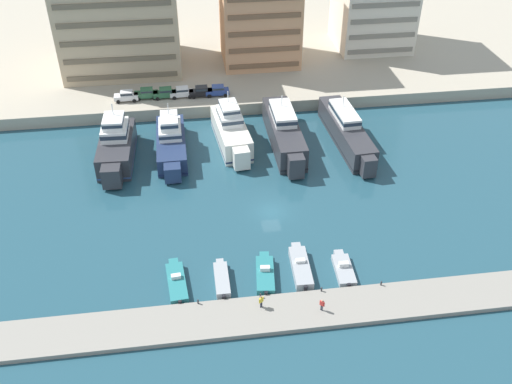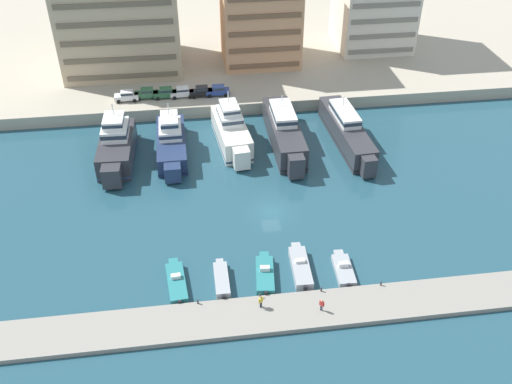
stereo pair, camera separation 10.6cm
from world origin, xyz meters
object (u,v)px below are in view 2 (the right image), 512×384
(yacht_ivory_mid_left, at_px, (231,131))
(pedestrian_mid_deck, at_px, (322,304))
(yacht_charcoal_center, at_px, (347,131))
(car_black_center, at_px, (201,91))
(motorboat_grey_left, at_px, (222,280))
(car_white_far_left, at_px, (127,95))
(motorboat_grey_center, at_px, (343,269))
(car_white_center_left, at_px, (182,92))
(car_blue_center_right, at_px, (218,90))
(yacht_charcoal_center_left, at_px, (284,132))
(motorboat_teal_mid_left, at_px, (265,274))
(yacht_navy_left, at_px, (171,141))
(pedestrian_near_edge, at_px, (261,301))
(yacht_charcoal_far_left, at_px, (116,146))
(car_green_mid_left, at_px, (166,92))
(motorboat_grey_center_left, at_px, (300,267))
(motorboat_teal_far_left, at_px, (176,282))

(yacht_ivory_mid_left, xyz_separation_m, pedestrian_mid_deck, (6.17, -36.97, -0.84))
(yacht_charcoal_center, height_order, car_black_center, yacht_charcoal_center)
(motorboat_grey_left, bearing_deg, car_white_far_left, 106.06)
(motorboat_grey_center, bearing_deg, car_white_center_left, 111.81)
(car_white_far_left, distance_m, pedestrian_mid_deck, 55.15)
(car_blue_center_right, bearing_deg, yacht_charcoal_center_left, -56.78)
(car_white_far_left, distance_m, car_white_center_left, 9.54)
(motorboat_teal_mid_left, height_order, motorboat_grey_center, motorboat_teal_mid_left)
(yacht_navy_left, bearing_deg, pedestrian_near_edge, -74.90)
(yacht_charcoal_center, xyz_separation_m, car_white_center_left, (-25.59, 15.22, 1.03))
(yacht_ivory_mid_left, relative_size, car_white_center_left, 3.92)
(yacht_charcoal_far_left, height_order, car_green_mid_left, yacht_charcoal_far_left)
(car_green_mid_left, bearing_deg, motorboat_grey_center, -65.09)
(yacht_navy_left, height_order, motorboat_grey_center, yacht_navy_left)
(yacht_charcoal_center_left, relative_size, pedestrian_mid_deck, 12.80)
(yacht_ivory_mid_left, distance_m, yacht_charcoal_center_left, 8.36)
(motorboat_grey_center_left, distance_m, car_white_center_left, 45.07)
(yacht_charcoal_center_left, distance_m, car_black_center, 18.92)
(car_white_center_left, bearing_deg, car_black_center, -2.58)
(motorboat_teal_far_left, bearing_deg, pedestrian_near_edge, -30.13)
(motorboat_teal_mid_left, distance_m, car_white_far_left, 47.19)
(car_black_center, xyz_separation_m, pedestrian_near_edge, (3.67, -48.73, -1.53))
(yacht_ivory_mid_left, bearing_deg, yacht_charcoal_center, -6.10)
(motorboat_teal_mid_left, relative_size, car_white_center_left, 1.68)
(yacht_charcoal_far_left, height_order, car_blue_center_right, yacht_charcoal_far_left)
(car_black_center, bearing_deg, yacht_charcoal_center_left, -49.59)
(pedestrian_mid_deck, bearing_deg, yacht_charcoal_center, 70.98)
(yacht_ivory_mid_left, height_order, car_black_center, yacht_ivory_mid_left)
(pedestrian_near_edge, bearing_deg, yacht_charcoal_center_left, 75.98)
(yacht_navy_left, xyz_separation_m, motorboat_grey_center_left, (14.78, -28.48, -1.47))
(yacht_navy_left, bearing_deg, car_white_center_left, 81.55)
(motorboat_grey_center, bearing_deg, yacht_charcoal_center_left, 93.93)
(yacht_charcoal_center_left, distance_m, motorboat_grey_left, 32.12)
(pedestrian_near_edge, bearing_deg, pedestrian_mid_deck, -11.79)
(car_white_center_left, relative_size, car_black_center, 1.01)
(pedestrian_near_edge, bearing_deg, motorboat_grey_center, 24.37)
(yacht_ivory_mid_left, relative_size, car_green_mid_left, 3.92)
(motorboat_grey_left, relative_size, car_green_mid_left, 1.49)
(motorboat_grey_left, relative_size, car_blue_center_right, 1.51)
(yacht_charcoal_far_left, bearing_deg, yacht_charcoal_center, 0.54)
(motorboat_teal_mid_left, relative_size, car_green_mid_left, 1.68)
(car_green_mid_left, bearing_deg, motorboat_grey_left, -82.30)
(yacht_ivory_mid_left, bearing_deg, pedestrian_mid_deck, -80.52)
(yacht_charcoal_far_left, relative_size, yacht_charcoal_center_left, 0.78)
(yacht_charcoal_center_left, distance_m, car_blue_center_right, 17.14)
(yacht_charcoal_far_left, height_order, yacht_charcoal_center_left, yacht_charcoal_far_left)
(yacht_navy_left, height_order, yacht_ivory_mid_left, yacht_ivory_mid_left)
(yacht_charcoal_center_left, distance_m, motorboat_grey_center, 29.67)
(yacht_charcoal_far_left, distance_m, car_white_far_left, 15.44)
(yacht_charcoal_center_left, relative_size, car_green_mid_left, 4.92)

